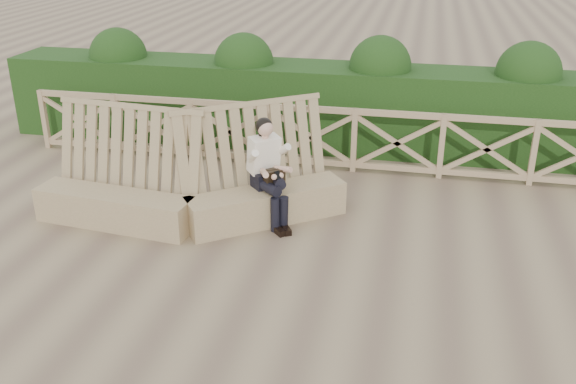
# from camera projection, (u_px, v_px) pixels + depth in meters

# --- Properties ---
(ground) EXTENTS (60.00, 60.00, 0.00)m
(ground) POSITION_uv_depth(u_px,v_px,m) (262.00, 269.00, 7.94)
(ground) COLOR brown
(ground) RESTS_ON ground
(bench) EXTENTS (4.29, 2.01, 1.62)m
(bench) POSITION_uv_depth(u_px,v_px,m) (191.00, 194.00, 9.05)
(bench) COLOR olive
(bench) RESTS_ON ground
(woman) EXTENTS (0.78, 0.88, 1.49)m
(woman) POSITION_uv_depth(u_px,v_px,m) (268.00, 168.00, 8.91)
(woman) COLOR black
(woman) RESTS_ON ground
(guardrail) EXTENTS (10.10, 0.09, 1.10)m
(guardrail) POSITION_uv_depth(u_px,v_px,m) (312.00, 137.00, 10.85)
(guardrail) COLOR #81654B
(guardrail) RESTS_ON ground
(hedge) EXTENTS (12.00, 1.20, 1.50)m
(hedge) POSITION_uv_depth(u_px,v_px,m) (323.00, 107.00, 11.85)
(hedge) COLOR black
(hedge) RESTS_ON ground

